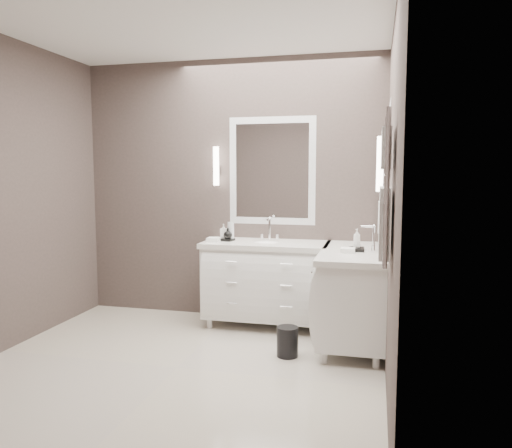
% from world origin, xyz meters
% --- Properties ---
extents(floor, '(3.20, 3.00, 0.01)m').
position_xyz_m(floor, '(0.00, 0.00, -0.01)').
color(floor, beige).
rests_on(floor, ground).
extents(ceiling, '(3.20, 3.00, 0.01)m').
position_xyz_m(ceiling, '(0.00, 0.00, 2.71)').
color(ceiling, white).
rests_on(ceiling, wall_back).
extents(wall_back, '(3.20, 0.01, 2.70)m').
position_xyz_m(wall_back, '(0.00, 1.50, 1.35)').
color(wall_back, '#453A37').
rests_on(wall_back, floor).
extents(wall_front, '(3.20, 0.01, 2.70)m').
position_xyz_m(wall_front, '(0.00, -1.50, 1.35)').
color(wall_front, '#453A37').
rests_on(wall_front, floor).
extents(wall_right, '(0.01, 3.00, 2.70)m').
position_xyz_m(wall_right, '(1.60, 0.00, 1.35)').
color(wall_right, '#453A37').
rests_on(wall_right, floor).
extents(vanity_back, '(1.24, 0.59, 0.97)m').
position_xyz_m(vanity_back, '(0.45, 1.23, 0.49)').
color(vanity_back, white).
rests_on(vanity_back, floor).
extents(vanity_right, '(0.59, 1.24, 0.97)m').
position_xyz_m(vanity_right, '(1.33, 0.90, 0.49)').
color(vanity_right, white).
rests_on(vanity_right, floor).
extents(mirror_back, '(0.90, 0.02, 1.10)m').
position_xyz_m(mirror_back, '(0.45, 1.49, 1.55)').
color(mirror_back, white).
rests_on(mirror_back, wall_back).
extents(mirror_right, '(0.02, 0.90, 1.10)m').
position_xyz_m(mirror_right, '(1.59, 0.80, 1.55)').
color(mirror_right, white).
rests_on(mirror_right, wall_right).
extents(sconce_back, '(0.06, 0.06, 0.40)m').
position_xyz_m(sconce_back, '(-0.13, 1.43, 1.59)').
color(sconce_back, white).
rests_on(sconce_back, wall_back).
extents(sconce_right, '(0.06, 0.06, 0.40)m').
position_xyz_m(sconce_right, '(1.53, 0.22, 1.59)').
color(sconce_right, white).
rests_on(sconce_right, wall_right).
extents(towel_bar_corner, '(0.03, 0.22, 0.30)m').
position_xyz_m(towel_bar_corner, '(1.54, 1.36, 1.12)').
color(towel_bar_corner, white).
rests_on(towel_bar_corner, wall_right).
extents(towel_ladder, '(0.06, 0.58, 0.90)m').
position_xyz_m(towel_ladder, '(1.55, -0.40, 1.39)').
color(towel_ladder, white).
rests_on(towel_ladder, wall_right).
extents(waste_bin, '(0.20, 0.20, 0.25)m').
position_xyz_m(waste_bin, '(0.80, 0.45, 0.13)').
color(waste_bin, black).
rests_on(waste_bin, floor).
extents(amenity_tray_back, '(0.17, 0.14, 0.02)m').
position_xyz_m(amenity_tray_back, '(0.03, 1.22, 0.86)').
color(amenity_tray_back, black).
rests_on(amenity_tray_back, vanity_back).
extents(amenity_tray_right, '(0.14, 0.18, 0.03)m').
position_xyz_m(amenity_tray_right, '(1.34, 0.88, 0.86)').
color(amenity_tray_right, black).
rests_on(amenity_tray_right, vanity_right).
extents(water_bottle, '(0.07, 0.07, 0.19)m').
position_xyz_m(water_bottle, '(0.08, 1.24, 0.94)').
color(water_bottle, silver).
rests_on(water_bottle, vanity_back).
extents(soap_bottle_a, '(0.08, 0.08, 0.14)m').
position_xyz_m(soap_bottle_a, '(0.00, 1.24, 0.94)').
color(soap_bottle_a, white).
rests_on(soap_bottle_a, amenity_tray_back).
extents(soap_bottle_b, '(0.09, 0.09, 0.11)m').
position_xyz_m(soap_bottle_b, '(0.06, 1.19, 0.93)').
color(soap_bottle_b, black).
rests_on(soap_bottle_b, amenity_tray_back).
extents(soap_bottle_c, '(0.08, 0.08, 0.17)m').
position_xyz_m(soap_bottle_c, '(1.34, 0.88, 0.96)').
color(soap_bottle_c, white).
rests_on(soap_bottle_c, amenity_tray_right).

